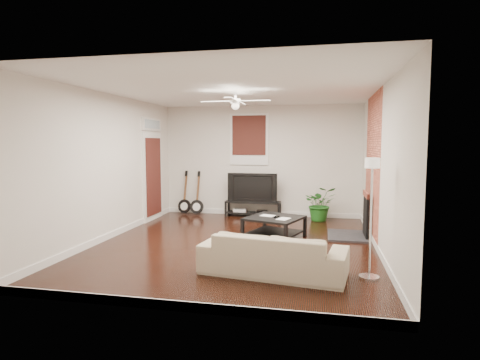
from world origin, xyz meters
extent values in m
cube|color=black|center=(0.00, 0.00, 0.00)|extent=(5.00, 6.00, 0.01)
cube|color=white|center=(0.00, 0.00, 2.80)|extent=(5.00, 6.00, 0.01)
cube|color=silver|center=(0.00, 3.00, 1.40)|extent=(5.00, 0.01, 2.80)
cube|color=silver|center=(0.00, -3.00, 1.40)|extent=(5.00, 0.01, 2.80)
cube|color=silver|center=(-2.50, 0.00, 1.40)|extent=(0.01, 6.00, 2.80)
cube|color=silver|center=(2.50, 0.00, 1.40)|extent=(0.01, 6.00, 2.80)
cube|color=brown|center=(2.49, 1.00, 1.40)|extent=(0.02, 2.20, 2.80)
cube|color=black|center=(2.20, 1.00, 0.46)|extent=(0.80, 1.10, 0.92)
cube|color=#36140E|center=(-0.30, 2.97, 1.95)|extent=(1.00, 0.06, 1.30)
cube|color=white|center=(-2.46, 1.90, 1.25)|extent=(0.08, 1.00, 2.50)
cube|color=black|center=(-0.16, 2.78, 0.19)|extent=(1.39, 0.37, 0.39)
imported|color=black|center=(-0.16, 2.80, 0.75)|extent=(1.25, 0.16, 0.72)
cube|color=black|center=(0.64, 0.66, 0.20)|extent=(1.24, 1.24, 0.41)
imported|color=#C1A790|center=(0.88, -1.53, 0.30)|extent=(2.14, 1.08, 0.60)
imported|color=#1C601B|center=(1.51, 2.54, 0.41)|extent=(0.84, 0.76, 0.83)
camera|label=1|loc=(1.54, -7.00, 1.86)|focal=29.67mm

